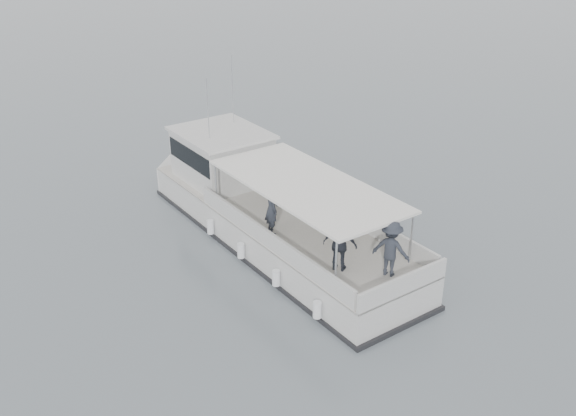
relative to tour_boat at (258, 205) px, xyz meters
The scene contains 2 objects.
ground 1.60m from the tour_boat, 56.19° to the right, with size 1400.00×1400.00×0.00m, color #535D62.
tour_boat is the anchor object (origin of this frame).
Camera 1 is at (13.67, -16.07, 11.82)m, focal length 40.00 mm.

